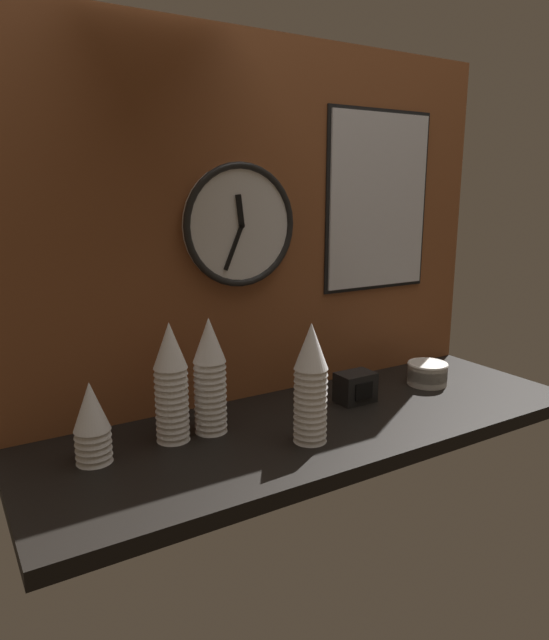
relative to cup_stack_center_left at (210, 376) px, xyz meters
The scene contains 10 objects.
ground_plane 0.35m from the cup_stack_center_left, 15.15° to the right, with size 1.60×0.56×0.04m, color black.
wall_tiled_back 0.51m from the cup_stack_center_left, 32.98° to the left, with size 1.60×0.03×1.05m.
cup_stack_center_left is the anchor object (origin of this frame).
cup_stack_center 0.26m from the cup_stack_center_left, 44.14° to the right, with size 0.09×0.09×0.31m.
cup_stack_far_left 0.31m from the cup_stack_center_left, behind, with size 0.09×0.09×0.20m.
cup_stack_left 0.11m from the cup_stack_center_left, behind, with size 0.09×0.09×0.31m.
bowl_stack_far_right 0.77m from the cup_stack_center_left, ahead, with size 0.13×0.13×0.07m.
wall_clock 0.44m from the cup_stack_center_left, 41.40° to the left, with size 0.35×0.03×0.35m.
menu_board 0.83m from the cup_stack_center_left, 13.39° to the left, with size 0.42×0.01×0.58m.
napkin_dispenser 0.48m from the cup_stack_center_left, ahead, with size 0.11×0.08×0.09m.
Camera 1 is at (-0.87, -1.21, 0.62)m, focal length 32.00 mm.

